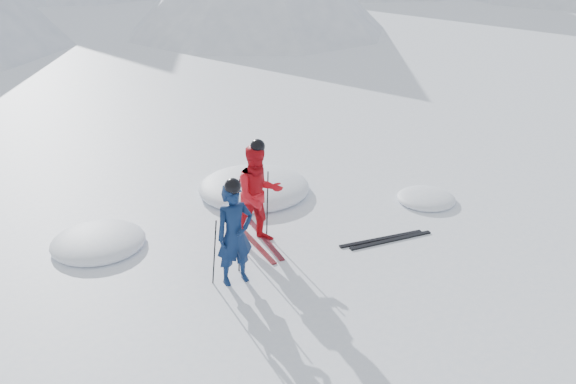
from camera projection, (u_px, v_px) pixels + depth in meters
ground at (360, 236)px, 11.46m from camera, size 160.00×160.00×0.00m
skier_blue at (235, 235)px, 9.68m from camera, size 0.68×0.50×1.72m
skier_red at (259, 195)px, 10.87m from camera, size 1.05×0.90×1.88m
pole_blue_left at (214, 252)px, 9.73m from camera, size 0.12×0.08×1.14m
pole_blue_right at (239, 240)px, 10.11m from camera, size 0.12×0.07×1.14m
pole_red_left at (237, 211)px, 11.00m from camera, size 0.12×0.10×1.25m
pole_red_right at (267, 204)px, 11.27m from camera, size 0.12×0.09×1.25m
ski_worn_left at (254, 243)px, 11.18m from camera, size 0.42×1.68×0.03m
ski_worn_right at (265, 239)px, 11.31m from camera, size 0.54×1.66×0.03m
ski_loose_a at (381, 239)px, 11.31m from camera, size 1.65×0.60×0.03m
ski_loose_b at (391, 240)px, 11.26m from camera, size 1.66×0.54×0.03m
snow_lumps at (238, 204)px, 12.73m from camera, size 7.66×4.45×0.53m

